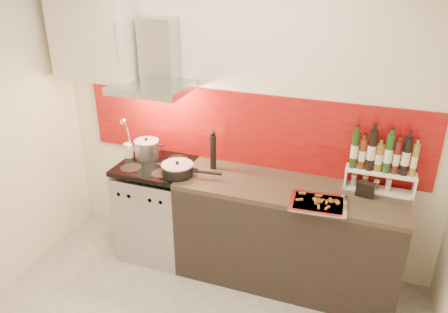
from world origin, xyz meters
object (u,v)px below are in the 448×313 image
at_px(counter, 287,234).
at_px(saute_pan, 178,169).
at_px(stock_pot, 147,149).
at_px(pepper_mill, 213,151).
at_px(baking_tray, 319,203).
at_px(range_stove, 158,209).

xyz_separation_m(counter, saute_pan, (-0.91, -0.12, 0.51)).
bearing_deg(counter, saute_pan, -172.44).
distance_m(stock_pot, saute_pan, 0.46).
xyz_separation_m(counter, pepper_mill, (-0.69, 0.10, 0.62)).
bearing_deg(baking_tray, pepper_mill, 162.06).
relative_size(range_stove, baking_tray, 2.09).
distance_m(stock_pot, baking_tray, 1.60).
xyz_separation_m(stock_pot, pepper_mill, (0.63, 0.01, 0.07)).
distance_m(range_stove, pepper_mill, 0.81).
xyz_separation_m(pepper_mill, baking_tray, (0.95, -0.31, -0.15)).
relative_size(range_stove, pepper_mill, 2.65).
bearing_deg(counter, baking_tray, -38.67).
bearing_deg(stock_pot, range_stove, -38.12).
relative_size(pepper_mill, baking_tray, 0.79).
bearing_deg(stock_pot, pepper_mill, 1.12).
xyz_separation_m(saute_pan, baking_tray, (1.17, -0.08, -0.04)).
relative_size(stock_pot, pepper_mill, 0.65).
height_order(range_stove, stock_pot, stock_pot).
xyz_separation_m(range_stove, stock_pot, (-0.12, 0.09, 0.55)).
relative_size(saute_pan, baking_tray, 1.18).
bearing_deg(baking_tray, range_stove, 172.20).
relative_size(saute_pan, pepper_mill, 1.49).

